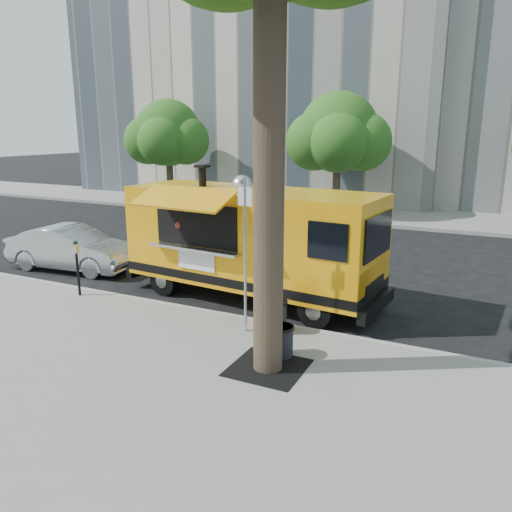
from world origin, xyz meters
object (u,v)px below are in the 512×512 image
Objects in this scene: sedan at (72,248)px; trash_bin_left at (274,315)px; sign_post at (245,247)px; trash_bin_right at (281,340)px; far_tree_b at (338,133)px; parking_meter at (77,262)px; far_tree_a at (168,133)px; food_truck at (250,240)px.

sedan is 6.26× the size of trash_bin_left.
sign_post is at bearing -113.36° from sedan.
trash_bin_left is at bearing 119.58° from trash_bin_right.
far_tree_b is 8.91× the size of trash_bin_left.
trash_bin_left is 1.11× the size of trash_bin_right.
far_tree_b is 14.48m from parking_meter.
parking_meter is (-4.55, 0.20, -0.87)m from sign_post.
trash_bin_left is at bearing -110.35° from sedan.
trash_bin_left is (3.06, -14.00, -3.35)m from far_tree_b.
food_truck is (10.58, -11.73, -2.30)m from far_tree_a.
parking_meter is 5.08m from trash_bin_left.
far_tree_b is at bearing 81.90° from parking_meter.
trash_bin_left is at bearing -48.44° from far_tree_a.
parking_meter is at bearing -146.45° from food_truck.
far_tree_b is 14.72m from trash_bin_left.
trash_bin_left is (0.51, 0.25, -1.37)m from sign_post.
far_tree_a is 18.47m from trash_bin_left.
sign_post is 1.48m from trash_bin_left.
parking_meter is 2.99m from sedan.
sedan is at bearing -175.30° from food_truck.
sign_post reaches higher than trash_bin_left.
far_tree_a is at bearing 129.83° from sign_post.
far_tree_a reaches higher than trash_bin_right.
trash_bin_right is at bearing -76.45° from far_tree_b.
far_tree_a reaches higher than sedan.
trash_bin_right is (7.82, -2.90, -0.19)m from sedan.
parking_meter is 4.09m from food_truck.
trash_bin_left is (12.06, -13.60, -3.30)m from far_tree_a.
sign_post is 4.86× the size of trash_bin_left.
trash_bin_left is at bearing 26.21° from sign_post.
far_tree_b is 15.77m from trash_bin_right.
trash_bin_right is at bearing -49.13° from far_tree_a.
parking_meter is at bearing -62.85° from far_tree_a.
food_truck is 5.85m from sedan.
far_tree_a is 13.00m from sedan.
far_tree_b is 12.45m from food_truck.
parking_meter is at bearing -98.10° from far_tree_b.
parking_meter is 2.16× the size of trash_bin_left.
sedan is at bearing -67.67° from far_tree_a.
far_tree_b is 4.12× the size of parking_meter.
sedan reaches higher than trash_bin_right.
sign_post is at bearing -79.85° from far_tree_b.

